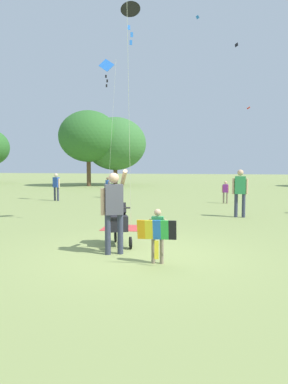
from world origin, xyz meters
TOP-DOWN VIEW (x-y plane):
  - ground_plane at (0.00, 0.00)m, footprint 120.00×120.00m
  - treeline_distant at (4.70, 23.97)m, footprint 46.01×7.22m
  - child_with_butterfly_kite at (0.59, -0.70)m, footprint 0.76×0.35m
  - person_adult_flyer at (-0.45, -0.11)m, footprint 0.57×0.67m
  - stroller at (-0.60, 0.70)m, footprint 0.78×1.11m
  - kite_adult_black at (-0.84, 3.23)m, footprint 1.05×3.62m
  - kite_orange_delta at (-3.46, 9.55)m, footprint 1.28×1.64m
  - distant_kites_cluster at (6.52, 23.90)m, footprint 28.69×10.87m
  - person_sitting_far at (-6.47, 10.25)m, footprint 0.44×0.28m
  - person_couple_left at (-4.33, 12.45)m, footprint 0.29×0.29m
  - person_kid_running at (2.18, 10.63)m, footprint 0.34×0.20m
  - person_back_turned at (2.57, 6.00)m, footprint 0.56×0.25m
  - picnic_blanket at (-0.90, 3.03)m, footprint 1.56×1.15m

SIDE VIEW (x-z plane):
  - ground_plane at x=0.00m, z-range 0.00..0.00m
  - picnic_blanket at x=-0.90m, z-range 0.00..0.02m
  - stroller at x=-0.60m, z-range 0.09..1.12m
  - child_with_butterfly_kite at x=0.59m, z-range 0.10..1.18m
  - person_kid_running at x=2.18m, z-range 0.10..1.19m
  - person_couple_left at x=-4.33m, z-range 0.10..1.27m
  - person_sitting_far at x=-6.47m, z-range 0.13..1.56m
  - person_back_turned at x=2.57m, z-range 0.16..1.89m
  - person_adult_flyer at x=-0.45m, z-range 0.14..1.98m
  - treeline_distant at x=4.70m, z-range 0.56..7.00m
  - kite_orange_delta at x=-3.46m, z-range 2.76..9.75m
  - kite_adult_black at x=-0.84m, z-range 3.06..9.72m
  - distant_kites_cluster at x=6.52m, z-range 5.95..18.30m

